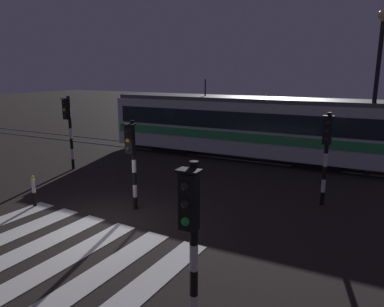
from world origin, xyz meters
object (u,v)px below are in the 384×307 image
bollard_island_edge (34,191)px  traffic_light_corner_far_left (68,122)px  traffic_light_corner_far_right (326,145)px  traffic_light_corner_near_right (191,230)px  traffic_light_median_centre (132,152)px  tram (242,125)px  street_lamp_trackside_right (377,76)px

bollard_island_edge → traffic_light_corner_far_left: bearing=120.1°
traffic_light_corner_far_right → bollard_island_edge: size_ratio=2.92×
traffic_light_corner_near_right → bollard_island_edge: traffic_light_corner_near_right is taller
traffic_light_corner_near_right → traffic_light_corner_far_left: (-10.19, 7.48, 0.15)m
traffic_light_median_centre → tram: size_ratio=0.21×
traffic_light_median_centre → tram: bearing=85.4°
street_lamp_trackside_right → bollard_island_edge: (-10.17, -8.97, -3.84)m
street_lamp_trackside_right → tram: size_ratio=0.47×
traffic_light_corner_near_right → bollard_island_edge: (-7.79, 3.35, -1.58)m
tram → bollard_island_edge: tram is taller
traffic_light_median_centre → traffic_light_corner_far_left: (-5.66, 2.86, 0.29)m
traffic_light_corner_near_right → traffic_light_corner_far_left: size_ratio=0.93×
tram → bollard_island_edge: (-3.97, -10.17, -1.19)m
bollard_island_edge → traffic_light_median_centre: bearing=21.4°
traffic_light_corner_far_left → tram: bearing=43.5°
street_lamp_trackside_right → tram: street_lamp_trackside_right is taller
traffic_light_corner_far_right → street_lamp_trackside_right: 5.11m
bollard_island_edge → tram: bearing=68.7°
traffic_light_corner_near_right → street_lamp_trackside_right: 12.75m
traffic_light_corner_near_right → tram: 14.05m
traffic_light_corner_far_right → traffic_light_corner_far_left: (-11.27, -0.44, 0.15)m
traffic_light_median_centre → street_lamp_trackside_right: street_lamp_trackside_right is taller
traffic_light_corner_near_right → traffic_light_corner_far_left: traffic_light_corner_far_left is taller
traffic_light_corner_far_left → tram: tram is taller
traffic_light_corner_near_right → traffic_light_corner_far_right: size_ratio=1.00×
traffic_light_corner_near_right → bollard_island_edge: size_ratio=2.92×
street_lamp_trackside_right → bollard_island_edge: bearing=-138.6°
traffic_light_corner_far_left → tram: size_ratio=0.24×
street_lamp_trackside_right → traffic_light_corner_near_right: bearing=-100.9°
traffic_light_corner_near_right → tram: (-3.82, 13.52, -0.39)m
traffic_light_corner_far_right → tram: bearing=131.2°
bollard_island_edge → traffic_light_corner_near_right: bearing=-23.2°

